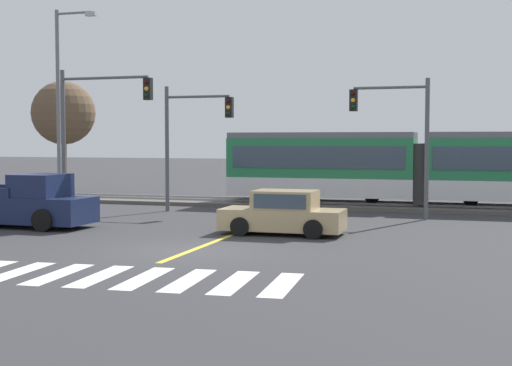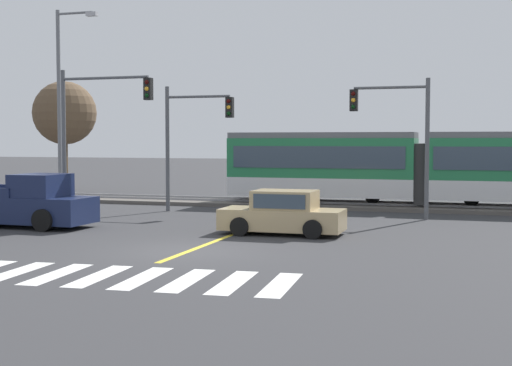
{
  "view_description": "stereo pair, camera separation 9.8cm",
  "coord_description": "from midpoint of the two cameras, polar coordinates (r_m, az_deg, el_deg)",
  "views": [
    {
      "loc": [
        7.97,
        -19.06,
        3.22
      ],
      "look_at": [
        -0.1,
        6.82,
        1.6
      ],
      "focal_mm": 50.0,
      "sensor_mm": 36.0,
      "label": 1
    },
    {
      "loc": [
        8.06,
        -19.03,
        3.22
      ],
      "look_at": [
        -0.1,
        6.82,
        1.6
      ],
      "focal_mm": 50.0,
      "sensor_mm": 36.0,
      "label": 2
    }
  ],
  "objects": [
    {
      "name": "pickup_truck",
      "position": [
        27.9,
        -17.86,
        -1.63
      ],
      "size": [
        5.43,
        2.3,
        1.98
      ],
      "color": "#192347",
      "rests_on": "ground"
    },
    {
      "name": "crosswalk_stripe_6",
      "position": [
        16.32,
        -1.7,
        -7.95
      ],
      "size": [
        0.76,
        2.83,
        0.01
      ],
      "primitive_type": "cube",
      "rotation": [
        0.0,
        0.0,
        0.07
      ],
      "color": "silver",
      "rests_on": "ground"
    },
    {
      "name": "crosswalk_stripe_3",
      "position": [
        17.45,
        -12.3,
        -7.28
      ],
      "size": [
        0.76,
        2.83,
        0.01
      ],
      "primitive_type": "cube",
      "rotation": [
        0.0,
        0.0,
        0.07
      ],
      "color": "silver",
      "rests_on": "ground"
    },
    {
      "name": "ground_plane",
      "position": [
        20.91,
        -5.26,
        -5.45
      ],
      "size": [
        200.0,
        200.0,
        0.0
      ],
      "primitive_type": "plane",
      "color": "#333335"
    },
    {
      "name": "crosswalk_stripe_4",
      "position": [
        17.01,
        -8.93,
        -7.52
      ],
      "size": [
        0.76,
        2.83,
        0.01
      ],
      "primitive_type": "cube",
      "rotation": [
        0.0,
        0.0,
        0.07
      ],
      "color": "silver",
      "rests_on": "ground"
    },
    {
      "name": "crosswalk_stripe_1",
      "position": [
        18.5,
        -18.5,
        -6.77
      ],
      "size": [
        0.76,
        2.83,
        0.01
      ],
      "primitive_type": "cube",
      "rotation": [
        0.0,
        0.0,
        0.07
      ],
      "color": "silver",
      "rests_on": "ground"
    },
    {
      "name": "crosswalk_stripe_5",
      "position": [
        16.63,
        -5.39,
        -7.75
      ],
      "size": [
        0.76,
        2.83,
        0.01
      ],
      "primitive_type": "cube",
      "rotation": [
        0.0,
        0.0,
        0.07
      ],
      "color": "silver",
      "rests_on": "ground"
    },
    {
      "name": "lane_centre_line",
      "position": [
        26.03,
        -0.55,
        -3.68
      ],
      "size": [
        0.2,
        15.3,
        0.01
      ],
      "primitive_type": "cube",
      "color": "gold",
      "rests_on": "ground"
    },
    {
      "name": "traffic_light_far_left",
      "position": [
        32.13,
        -5.22,
        4.26
      ],
      "size": [
        3.25,
        0.38,
        5.65
      ],
      "color": "#515459",
      "rests_on": "ground"
    },
    {
      "name": "track_bed",
      "position": [
        35.27,
        4.32,
        -1.68
      ],
      "size": [
        120.0,
        4.0,
        0.18
      ],
      "primitive_type": "cube",
      "color": "#56514C",
      "rests_on": "ground"
    },
    {
      "name": "rail_far",
      "position": [
        35.96,
        4.58,
        -1.36
      ],
      "size": [
        120.0,
        0.08,
        0.1
      ],
      "primitive_type": "cube",
      "color": "#939399",
      "rests_on": "track_bed"
    },
    {
      "name": "traffic_light_mid_left",
      "position": [
        30.84,
        -12.83,
        5.07
      ],
      "size": [
        4.25,
        0.38,
        6.21
      ],
      "color": "#515459",
      "rests_on": "ground"
    },
    {
      "name": "light_rail_tram",
      "position": [
        34.31,
        13.18,
        1.38
      ],
      "size": [
        18.5,
        2.64,
        3.43
      ],
      "color": "silver",
      "rests_on": "track_bed"
    },
    {
      "name": "street_lamp_west",
      "position": [
        37.61,
        -15.16,
        6.78
      ],
      "size": [
        2.33,
        0.28,
        9.78
      ],
      "color": "slate",
      "rests_on": "ground"
    },
    {
      "name": "crosswalk_stripe_2",
      "position": [
        17.95,
        -15.5,
        -7.03
      ],
      "size": [
        0.76,
        2.83,
        0.01
      ],
      "primitive_type": "cube",
      "rotation": [
        0.0,
        0.0,
        0.07
      ],
      "color": "silver",
      "rests_on": "ground"
    },
    {
      "name": "sedan_crossing",
      "position": [
        24.45,
        2.26,
        -2.5
      ],
      "size": [
        4.21,
        1.94,
        1.52
      ],
      "color": "tan",
      "rests_on": "ground"
    },
    {
      "name": "bare_tree_far_west",
      "position": [
        45.98,
        -15.01,
        5.42
      ],
      "size": [
        3.92,
        3.92,
        6.89
      ],
      "color": "brown",
      "rests_on": "ground"
    },
    {
      "name": "rail_near",
      "position": [
        34.56,
        4.05,
        -1.55
      ],
      "size": [
        120.0,
        0.08,
        0.1
      ],
      "primitive_type": "cube",
      "color": "#939399",
      "rests_on": "track_bed"
    },
    {
      "name": "crosswalk_stripe_7",
      "position": [
        16.07,
        2.13,
        -8.13
      ],
      "size": [
        0.76,
        2.83,
        0.01
      ],
      "primitive_type": "cube",
      "rotation": [
        0.0,
        0.0,
        0.07
      ],
      "color": "silver",
      "rests_on": "ground"
    },
    {
      "name": "traffic_light_far_right",
      "position": [
        29.78,
        11.53,
        4.48
      ],
      "size": [
        3.25,
        0.38,
        5.74
      ],
      "color": "#515459",
      "rests_on": "ground"
    }
  ]
}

